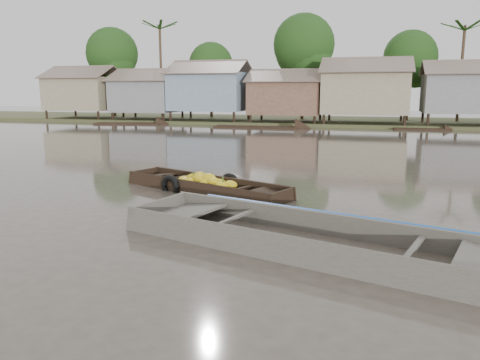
# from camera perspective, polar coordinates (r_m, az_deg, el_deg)

# --- Properties ---
(ground) EXTENTS (120.00, 120.00, 0.00)m
(ground) POSITION_cam_1_polar(r_m,az_deg,el_deg) (10.43, -2.75, -5.09)
(ground) COLOR #453C34
(ground) RESTS_ON ground
(riverbank) EXTENTS (120.00, 12.47, 10.22)m
(riverbank) POSITION_cam_1_polar(r_m,az_deg,el_deg) (41.36, 15.85, 10.83)
(riverbank) COLOR #384723
(riverbank) RESTS_ON ground
(banana_boat) EXTENTS (5.46, 3.24, 0.74)m
(banana_boat) POSITION_cam_1_polar(r_m,az_deg,el_deg) (13.56, -4.52, -0.71)
(banana_boat) COLOR black
(banana_boat) RESTS_ON ground
(viewer_boat) EXTENTS (7.78, 3.99, 0.61)m
(viewer_boat) POSITION_cam_1_polar(r_m,az_deg,el_deg) (8.79, 8.89, -7.88)
(viewer_boat) COLOR #49453E
(viewer_boat) RESTS_ON ground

